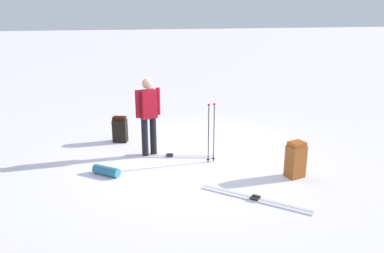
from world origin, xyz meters
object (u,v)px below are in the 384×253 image
object	(u,v)px
backpack_large_dark	(120,130)
ski_poles_planted_near	(211,130)
ski_pair_near	(170,156)
ski_pair_far	(255,199)
skier_standing	(148,113)
backpack_bright	(296,160)
sleeping_mat_rolled	(106,171)

from	to	relation	value
backpack_large_dark	ski_poles_planted_near	xyz separation A→B (m)	(-1.87, 1.58, 0.40)
ski_pair_near	backpack_large_dark	size ratio (longest dim) A/B	3.11
ski_pair_near	ski_pair_far	distance (m)	2.49
ski_pair_far	backpack_large_dark	xyz separation A→B (m)	(2.26, -3.34, 0.29)
skier_standing	ski_poles_planted_near	xyz separation A→B (m)	(-1.24, 0.59, -0.25)
backpack_bright	ski_poles_planted_near	distance (m)	1.77
skier_standing	sleeping_mat_rolled	xyz separation A→B (m)	(0.89, 0.91, -0.86)
skier_standing	ski_poles_planted_near	world-z (taller)	skier_standing
skier_standing	ski_pair_far	world-z (taller)	skier_standing
skier_standing	ski_pair_near	bearing A→B (deg)	158.30
backpack_bright	ski_poles_planted_near	bearing A→B (deg)	-34.70
ski_pair_near	ski_pair_far	bearing A→B (deg)	119.13
backpack_bright	ski_poles_planted_near	size ratio (longest dim) A/B	0.56
ski_pair_near	backpack_bright	bearing A→B (deg)	147.86
sleeping_mat_rolled	backpack_large_dark	bearing A→B (deg)	-97.82
ski_pair_near	sleeping_mat_rolled	xyz separation A→B (m)	(1.31, 0.74, 0.08)
backpack_large_dark	sleeping_mat_rolled	size ratio (longest dim) A/B	1.12
ski_poles_planted_near	backpack_bright	bearing A→B (deg)	145.30
ski_pair_near	skier_standing	bearing A→B (deg)	-21.70
skier_standing	backpack_bright	bearing A→B (deg)	149.38
skier_standing	sleeping_mat_rolled	world-z (taller)	skier_standing
ski_pair_far	ski_poles_planted_near	distance (m)	1.92
ski_pair_near	backpack_bright	world-z (taller)	backpack_bright
skier_standing	backpack_large_dark	bearing A→B (deg)	-57.64
ski_pair_near	sleeping_mat_rolled	bearing A→B (deg)	29.59
ski_pair_far	backpack_bright	world-z (taller)	backpack_bright
skier_standing	sleeping_mat_rolled	distance (m)	1.54
ski_pair_far	backpack_bright	size ratio (longest dim) A/B	2.33
skier_standing	ski_pair_near	world-z (taller)	skier_standing
sleeping_mat_rolled	ski_poles_planted_near	bearing A→B (deg)	-171.39
skier_standing	ski_pair_near	xyz separation A→B (m)	(-0.42, 0.17, -0.94)
ski_pair_near	ski_poles_planted_near	distance (m)	1.15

